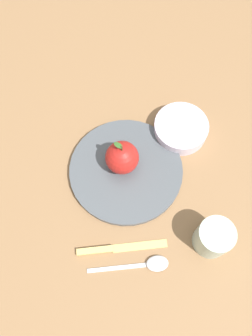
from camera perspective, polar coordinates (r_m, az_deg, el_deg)
The scene contains 7 objects.
ground_plane at distance 0.81m, azimuth -0.20°, elevation -2.23°, with size 2.40×2.40×0.00m, color olive.
dinner_plate at distance 0.81m, azimuth 0.00°, elevation -0.32°, with size 0.27×0.27×0.01m.
apple at distance 0.77m, azimuth -0.66°, elevation 1.76°, with size 0.08×0.08×0.09m.
side_bowl at distance 0.85m, azimuth 9.21°, elevation 6.67°, with size 0.13×0.13×0.04m.
cup at distance 0.75m, azimuth 14.68°, elevation -11.01°, with size 0.08×0.08×0.08m.
knife at distance 0.76m, azimuth -2.10°, elevation -13.39°, with size 0.16×0.15×0.01m.
spoon at distance 0.76m, azimuth 3.75°, elevation -15.88°, with size 0.14×0.14×0.01m.
Camera 1 is at (-0.18, 0.23, 0.75)m, focal length 36.26 mm.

